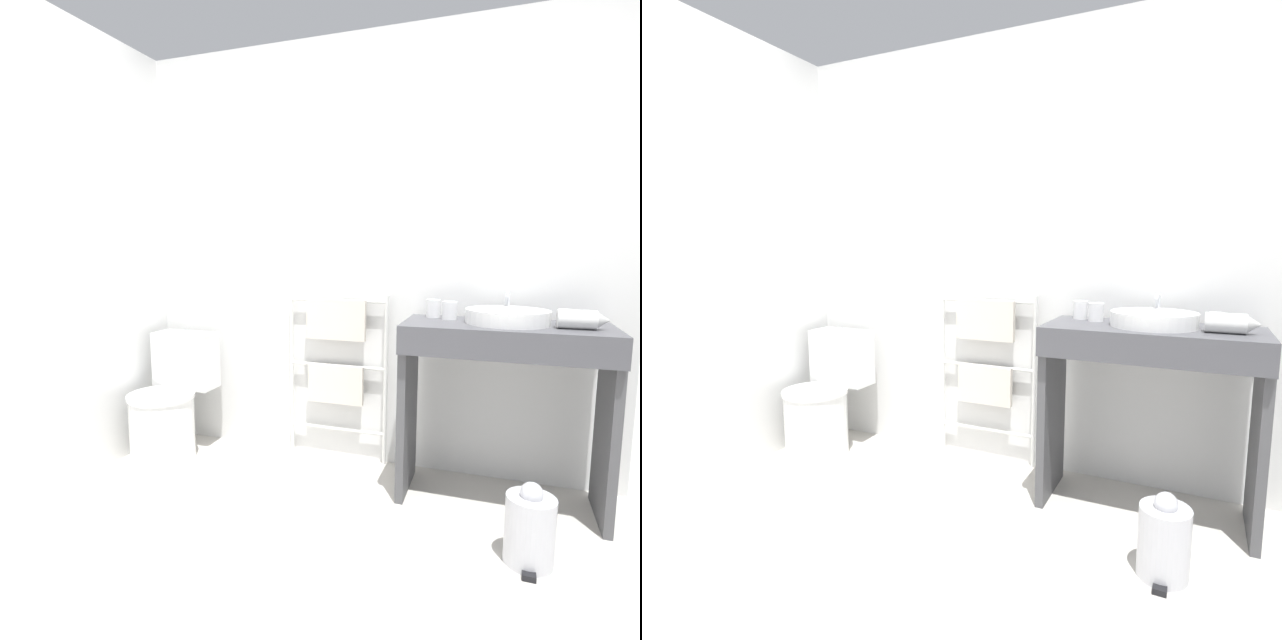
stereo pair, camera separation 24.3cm
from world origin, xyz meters
The scene contains 11 objects.
wall_back centered at (0.00, 1.59, 1.20)m, with size 2.85×0.12×2.40m, color white.
wall_side centered at (-1.37, 0.77, 1.20)m, with size 0.12×2.26×2.40m, color white.
toilet centered at (-1.05, 1.18, 0.31)m, with size 0.38×0.54×0.74m.
towel_radiator centered at (-0.10, 1.48, 0.62)m, with size 0.60×0.06×0.98m.
vanity_counter centered at (0.81, 1.25, 0.60)m, with size 0.95×0.46×0.89m.
sink_basin centered at (0.81, 1.28, 0.92)m, with size 0.38×0.38×0.07m.
faucet centered at (0.81, 1.45, 0.98)m, with size 0.02×0.10×0.14m.
cup_near_wall centered at (0.45, 1.39, 0.93)m, with size 0.07×0.07×0.09m.
cup_near_edge centered at (0.54, 1.34, 0.93)m, with size 0.07×0.07×0.09m.
hair_dryer centered at (1.11, 1.23, 0.93)m, with size 0.21×0.19×0.09m.
trash_bin centered at (0.93, 0.78, 0.15)m, with size 0.19×0.22×0.34m.
Camera 1 is at (0.77, -1.22, 1.24)m, focal length 28.00 mm.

